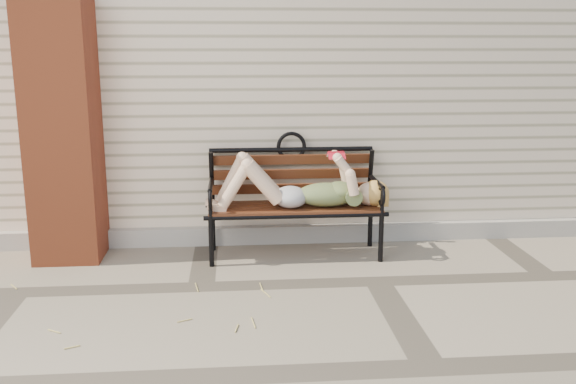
{
  "coord_description": "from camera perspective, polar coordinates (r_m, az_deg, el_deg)",
  "views": [
    {
      "loc": [
        -1.0,
        -4.24,
        1.65
      ],
      "look_at": [
        -0.61,
        0.41,
        0.57
      ],
      "focal_mm": 40.0,
      "sensor_mm": 36.0,
      "label": 1
    }
  ],
  "objects": [
    {
      "name": "reading_woman",
      "position": [
        4.97,
        0.77,
        0.47
      ],
      "size": [
        1.4,
        0.32,
        0.44
      ],
      "color": "#0B3A4E",
      "rests_on": "ground"
    },
    {
      "name": "foundation_strip",
      "position": [
        5.53,
        5.81,
        -3.59
      ],
      "size": [
        8.0,
        0.1,
        0.15
      ],
      "primitive_type": "cube",
      "color": "#ADA89C",
      "rests_on": "ground"
    },
    {
      "name": "house_wall",
      "position": [
        7.31,
        3.11,
        11.84
      ],
      "size": [
        8.0,
        4.0,
        3.0
      ],
      "primitive_type": "cube",
      "color": "beige",
      "rests_on": "ground"
    },
    {
      "name": "brick_pillar",
      "position": [
        5.19,
        -19.35,
        5.1
      ],
      "size": [
        0.5,
        0.5,
        2.0
      ],
      "primitive_type": "cube",
      "color": "#AC4927",
      "rests_on": "ground"
    },
    {
      "name": "straw_scatter",
      "position": [
        4.04,
        -15.52,
        -11.5
      ],
      "size": [
        2.87,
        1.56,
        0.01
      ],
      "color": "tan",
      "rests_on": "ground"
    },
    {
      "name": "ground",
      "position": [
        4.66,
        7.99,
        -7.87
      ],
      "size": [
        80.0,
        80.0,
        0.0
      ],
      "primitive_type": "plane",
      "color": "gray",
      "rests_on": "ground"
    },
    {
      "name": "garden_bench",
      "position": [
        5.09,
        0.5,
        0.4
      ],
      "size": [
        1.48,
        0.59,
        0.96
      ],
      "color": "black",
      "rests_on": "ground"
    }
  ]
}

